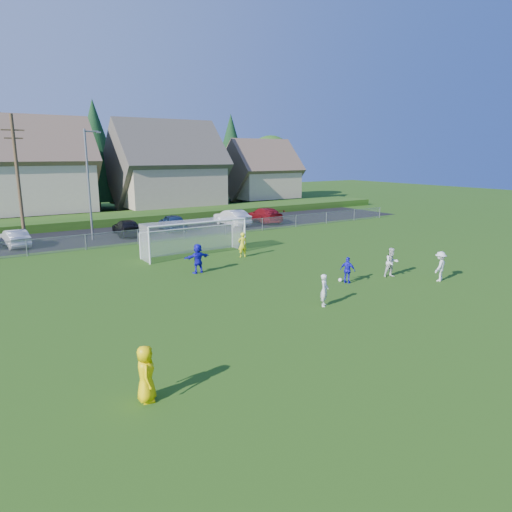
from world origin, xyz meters
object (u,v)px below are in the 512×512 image
at_px(goalkeeper, 242,245).
at_px(player_white_a, 324,290).
at_px(player_blue_a, 348,270).
at_px(car_g, 264,215).
at_px(player_white_c, 440,266).
at_px(referee, 146,374).
at_px(car_b, 15,238).
at_px(car_d, 127,228).
at_px(soccer_goal, 193,232).
at_px(soccer_ball, 340,280).
at_px(player_white_b, 392,262).
at_px(car_f, 232,218).
at_px(car_e, 172,223).
at_px(player_blue_b, 198,258).

bearing_deg(goalkeeper, player_white_a, 87.79).
relative_size(player_blue_a, car_g, 0.28).
height_order(player_white_c, car_g, player_white_c).
relative_size(referee, player_white_a, 1.10).
xyz_separation_m(car_b, car_g, (23.46, 0.04, 0.10)).
relative_size(player_white_a, car_d, 0.33).
bearing_deg(car_g, referee, 57.13).
bearing_deg(player_white_a, car_b, 73.18).
height_order(goalkeeper, soccer_goal, soccer_goal).
bearing_deg(player_white_a, referee, 159.15).
height_order(soccer_ball, goalkeeper, goalkeeper).
distance_m(player_white_c, car_b, 30.62).
relative_size(player_white_b, player_blue_a, 1.17).
relative_size(referee, car_f, 0.36).
xyz_separation_m(car_e, soccer_goal, (-2.93, -10.50, 0.84)).
relative_size(player_white_c, goalkeeper, 0.98).
bearing_deg(referee, player_blue_b, -15.31).
distance_m(car_e, soccer_goal, 10.93).
relative_size(soccer_ball, goalkeeper, 0.13).
bearing_deg(referee, player_white_c, -63.08).
height_order(car_f, soccer_goal, soccer_goal).
bearing_deg(car_g, car_f, 5.39).
xyz_separation_m(soccer_ball, soccer_goal, (-3.72, 11.01, 1.52)).
distance_m(car_b, car_g, 23.46).
bearing_deg(car_e, car_f, -173.17).
distance_m(soccer_ball, player_blue_b, 8.52).
bearing_deg(goalkeeper, referee, 59.57).
relative_size(player_white_c, car_e, 0.37).
xyz_separation_m(referee, car_f, (19.16, 27.57, -0.06)).
relative_size(soccer_ball, player_white_b, 0.13).
relative_size(player_white_c, car_f, 0.36).
distance_m(soccer_ball, car_e, 21.54).
bearing_deg(car_d, soccer_goal, 104.18).
bearing_deg(goalkeeper, player_blue_a, 108.50).
distance_m(goalkeeper, car_f, 14.61).
bearing_deg(player_white_b, player_blue_b, 158.95).
height_order(car_b, car_f, car_f).
distance_m(car_d, soccer_goal, 10.61).
height_order(player_white_c, goalkeeper, goalkeeper).
xyz_separation_m(soccer_ball, player_white_c, (4.81, -2.93, 0.74)).
bearing_deg(goalkeeper, car_e, -82.04).
distance_m(player_white_a, soccer_goal, 13.65).
bearing_deg(player_blue_a, car_f, -40.12).
xyz_separation_m(soccer_ball, player_white_a, (-3.56, -2.61, 0.66)).
xyz_separation_m(goalkeeper, car_e, (0.42, 13.05, -0.08)).
xyz_separation_m(player_white_b, player_blue_b, (-8.97, 7.07, 0.03)).
bearing_deg(car_f, player_white_b, 81.52).
xyz_separation_m(player_blue_b, car_e, (4.97, 15.28, -0.11)).
bearing_deg(car_f, player_white_c, 85.79).
relative_size(goalkeeper, car_f, 0.36).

